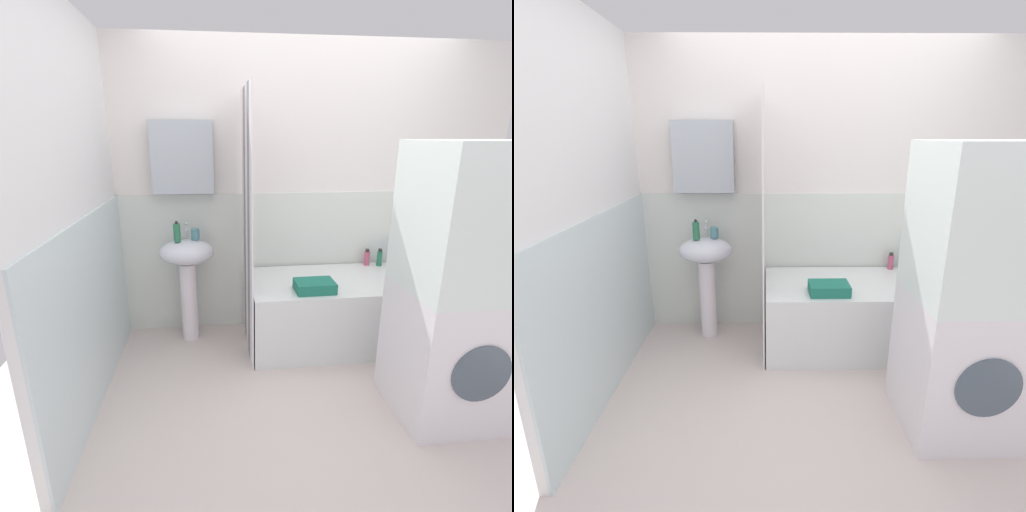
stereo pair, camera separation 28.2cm
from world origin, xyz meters
TOP-DOWN VIEW (x-y plane):
  - ground_plane at (0.00, 0.00)m, footprint 4.80×5.60m
  - wall_back_tiled at (-0.06, 1.26)m, footprint 3.60×0.18m
  - wall_left_tiled at (-1.57, 0.34)m, footprint 0.07×1.81m
  - sink at (-0.99, 1.03)m, footprint 0.44×0.34m
  - faucet at (-0.99, 1.11)m, footprint 0.03×0.12m
  - soap_dispenser at (-1.05, 0.99)m, footprint 0.05×0.05m
  - toothbrush_cup at (-0.91, 1.04)m, footprint 0.07×0.07m
  - bathtub at (0.20, 0.85)m, footprint 1.40×0.75m
  - shower_curtain at (-0.52, 0.85)m, footprint 0.01×0.75m
  - lotion_bottle at (0.80, 1.13)m, footprint 0.04×0.04m
  - shampoo_bottle at (0.69, 1.13)m, footprint 0.05×0.05m
  - conditioner_bottle at (0.59, 1.16)m, footprint 0.05×0.05m
  - towel_folded at (-0.03, 0.63)m, footprint 0.29×0.21m
  - washer_dryer_stack at (0.62, -0.07)m, footprint 0.62×0.60m

SIDE VIEW (x-z plane):
  - ground_plane at x=0.00m, z-range -0.04..0.00m
  - bathtub at x=0.20m, z-range 0.00..0.55m
  - towel_folded at x=-0.03m, z-range 0.55..0.63m
  - conditioner_bottle at x=0.59m, z-range 0.55..0.69m
  - shampoo_bottle at x=0.69m, z-range 0.55..0.70m
  - sink at x=-0.99m, z-range 0.20..1.07m
  - lotion_bottle at x=0.80m, z-range 0.55..0.78m
  - washer_dryer_stack at x=0.62m, z-range 0.00..1.64m
  - toothbrush_cup at x=-0.91m, z-range 0.87..0.96m
  - faucet at x=-0.99m, z-range 0.87..0.99m
  - soap_dispenser at x=-1.05m, z-range 0.86..1.03m
  - shower_curtain at x=-0.52m, z-range 0.00..2.00m
  - wall_left_tiled at x=-1.57m, z-range -0.08..2.32m
  - wall_back_tiled at x=-0.06m, z-range -0.06..2.34m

